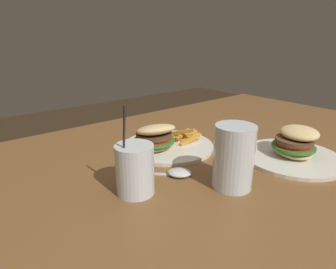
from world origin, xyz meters
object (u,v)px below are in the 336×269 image
(spoon, at_px, (177,173))
(meal_plate_far, at_px, (294,149))
(beer_glass, at_px, (233,158))
(meal_plate_near, at_px, (162,141))
(juice_glass, at_px, (135,171))

(spoon, xyz_separation_m, meal_plate_far, (-0.31, 0.13, 0.02))
(beer_glass, xyz_separation_m, meal_plate_far, (-0.25, 0.01, -0.04))
(meal_plate_near, xyz_separation_m, meal_plate_far, (-0.24, 0.28, 0.00))
(juice_glass, distance_m, meal_plate_far, 0.45)
(meal_plate_near, bearing_deg, spoon, 63.55)
(meal_plate_far, bearing_deg, meal_plate_near, -49.61)
(meal_plate_near, bearing_deg, meal_plate_far, 130.39)
(beer_glass, relative_size, spoon, 0.94)
(spoon, bearing_deg, beer_glass, -17.15)
(meal_plate_far, bearing_deg, beer_glass, -2.40)
(beer_glass, distance_m, juice_glass, 0.22)
(meal_plate_near, bearing_deg, beer_glass, 87.15)
(beer_glass, bearing_deg, spoon, -61.83)
(juice_glass, bearing_deg, meal_plate_far, 163.90)
(meal_plate_near, height_order, juice_glass, juice_glass)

